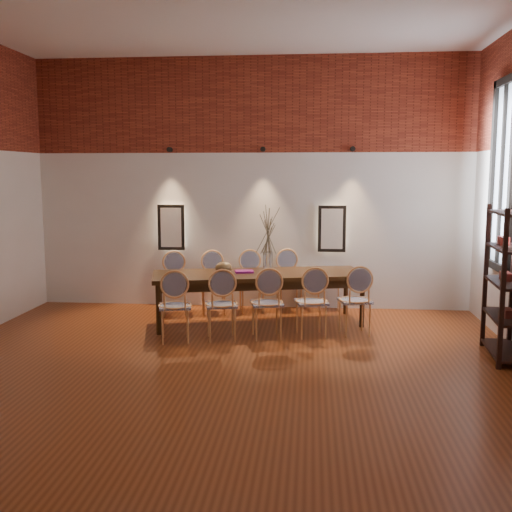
# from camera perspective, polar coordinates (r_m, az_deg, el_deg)

# --- Properties ---
(floor) EXTENTS (7.00, 7.00, 0.02)m
(floor) POSITION_cam_1_polar(r_m,az_deg,el_deg) (6.56, -3.59, -11.58)
(floor) COLOR brown
(floor) RESTS_ON ground
(wall_back) EXTENTS (7.00, 0.10, 4.00)m
(wall_back) POSITION_cam_1_polar(r_m,az_deg,el_deg) (9.71, -0.45, 6.86)
(wall_back) COLOR silver
(wall_back) RESTS_ON ground
(wall_front) EXTENTS (7.00, 0.10, 4.00)m
(wall_front) POSITION_cam_1_polar(r_m,az_deg,el_deg) (2.75, -15.45, 3.90)
(wall_front) COLOR silver
(wall_front) RESTS_ON ground
(brick_band_back) EXTENTS (7.00, 0.02, 1.50)m
(brick_band_back) POSITION_cam_1_polar(r_m,az_deg,el_deg) (9.70, -0.50, 14.25)
(brick_band_back) COLOR maroon
(brick_band_back) RESTS_ON ground
(niche_left) EXTENTS (0.36, 0.06, 0.66)m
(niche_left) POSITION_cam_1_polar(r_m,az_deg,el_deg) (9.87, -8.04, 2.72)
(niche_left) COLOR #FFEAC6
(niche_left) RESTS_ON wall_back
(niche_right) EXTENTS (0.36, 0.06, 0.66)m
(niche_right) POSITION_cam_1_polar(r_m,az_deg,el_deg) (9.61, 7.24, 2.60)
(niche_right) COLOR #FFEAC6
(niche_right) RESTS_ON wall_back
(spot_fixture_left) EXTENTS (0.08, 0.10, 0.08)m
(spot_fixture_left) POSITION_cam_1_polar(r_m,az_deg,el_deg) (9.81, -8.23, 10.00)
(spot_fixture_left) COLOR black
(spot_fixture_left) RESTS_ON wall_back
(spot_fixture_mid) EXTENTS (0.08, 0.10, 0.08)m
(spot_fixture_mid) POSITION_cam_1_polar(r_m,az_deg,el_deg) (9.57, 0.68, 10.13)
(spot_fixture_mid) COLOR black
(spot_fixture_mid) RESTS_ON wall_back
(spot_fixture_right) EXTENTS (0.08, 0.10, 0.08)m
(spot_fixture_right) POSITION_cam_1_polar(r_m,az_deg,el_deg) (9.56, 9.20, 10.04)
(spot_fixture_right) COLOR black
(spot_fixture_right) RESTS_ON wall_back
(window_glass) EXTENTS (0.02, 0.78, 2.38)m
(window_glass) POSITION_cam_1_polar(r_m,az_deg,el_deg) (8.49, 22.53, 7.12)
(window_glass) COLOR silver
(window_glass) RESTS_ON wall_right
(window_frame) EXTENTS (0.08, 0.90, 2.50)m
(window_frame) POSITION_cam_1_polar(r_m,az_deg,el_deg) (8.48, 22.40, 7.13)
(window_frame) COLOR black
(window_frame) RESTS_ON wall_right
(window_mullion) EXTENTS (0.06, 0.06, 2.40)m
(window_mullion) POSITION_cam_1_polar(r_m,az_deg,el_deg) (8.48, 22.40, 7.13)
(window_mullion) COLOR black
(window_mullion) RESTS_ON wall_right
(dining_table) EXTENTS (3.16, 1.64, 0.75)m
(dining_table) POSITION_cam_1_polar(r_m,az_deg,el_deg) (8.71, 0.24, -4.04)
(dining_table) COLOR #341E0C
(dining_table) RESTS_ON floor
(chair_near_a) EXTENTS (0.53, 0.53, 0.94)m
(chair_near_a) POSITION_cam_1_polar(r_m,az_deg,el_deg) (7.86, -7.72, -4.72)
(chair_near_a) COLOR #E7A765
(chair_near_a) RESTS_ON floor
(chair_near_b) EXTENTS (0.53, 0.53, 0.94)m
(chair_near_b) POSITION_cam_1_polar(r_m,az_deg,el_deg) (7.88, -3.32, -4.63)
(chair_near_b) COLOR #E7A765
(chair_near_b) RESTS_ON floor
(chair_near_c) EXTENTS (0.53, 0.53, 0.94)m
(chair_near_c) POSITION_cam_1_polar(r_m,az_deg,el_deg) (7.95, 1.04, -4.50)
(chair_near_c) COLOR #E7A765
(chair_near_c) RESTS_ON floor
(chair_near_d) EXTENTS (0.53, 0.53, 0.94)m
(chair_near_d) POSITION_cam_1_polar(r_m,az_deg,el_deg) (8.06, 5.29, -4.36)
(chair_near_d) COLOR #E7A765
(chair_near_d) RESTS_ON floor
(chair_near_e) EXTENTS (0.53, 0.53, 0.94)m
(chair_near_e) POSITION_cam_1_polar(r_m,az_deg,el_deg) (8.22, 9.40, -4.19)
(chair_near_e) COLOR #E7A765
(chair_near_e) RESTS_ON floor
(chair_far_a) EXTENTS (0.53, 0.53, 0.94)m
(chair_far_a) POSITION_cam_1_polar(r_m,az_deg,el_deg) (9.35, -7.78, -2.69)
(chair_far_a) COLOR #E7A765
(chair_far_a) RESTS_ON floor
(chair_far_b) EXTENTS (0.53, 0.53, 0.94)m
(chair_far_b) POSITION_cam_1_polar(r_m,az_deg,el_deg) (9.37, -4.09, -2.61)
(chair_far_b) COLOR #E7A765
(chair_far_b) RESTS_ON floor
(chair_far_c) EXTENTS (0.53, 0.53, 0.94)m
(chair_far_c) POSITION_cam_1_polar(r_m,az_deg,el_deg) (9.43, -0.42, -2.52)
(chair_far_c) COLOR #E7A765
(chair_far_c) RESTS_ON floor
(chair_far_d) EXTENTS (0.53, 0.53, 0.94)m
(chair_far_d) POSITION_cam_1_polar(r_m,az_deg,el_deg) (9.53, 3.18, -2.43)
(chair_far_d) COLOR #E7A765
(chair_far_d) RESTS_ON floor
(chair_far_e) EXTENTS (0.53, 0.53, 0.94)m
(chair_far_e) POSITION_cam_1_polar(r_m,az_deg,el_deg) (9.66, 6.70, -2.33)
(chair_far_e) COLOR #E7A765
(chair_far_e) RESTS_ON floor
(vase) EXTENTS (0.14, 0.14, 0.30)m
(vase) POSITION_cam_1_polar(r_m,az_deg,el_deg) (8.64, 1.13, -0.61)
(vase) COLOR silver
(vase) RESTS_ON dining_table
(dried_branches) EXTENTS (0.50, 0.50, 0.70)m
(dried_branches) POSITION_cam_1_polar(r_m,az_deg,el_deg) (8.58, 1.14, 2.37)
(dried_branches) COLOR brown
(dried_branches) RESTS_ON vase
(bowl) EXTENTS (0.24, 0.24, 0.18)m
(bowl) POSITION_cam_1_polar(r_m,az_deg,el_deg) (8.52, -3.10, -1.14)
(bowl) COLOR brown
(bowl) RESTS_ON dining_table
(book) EXTENTS (0.29, 0.23, 0.03)m
(book) POSITION_cam_1_polar(r_m,az_deg,el_deg) (8.66, -1.13, -1.48)
(book) COLOR #7F156E
(book) RESTS_ON dining_table
(shelving_rack) EXTENTS (0.46, 1.03, 1.80)m
(shelving_rack) POSITION_cam_1_polar(r_m,az_deg,el_deg) (7.62, 22.87, -2.38)
(shelving_rack) COLOR black
(shelving_rack) RESTS_ON floor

